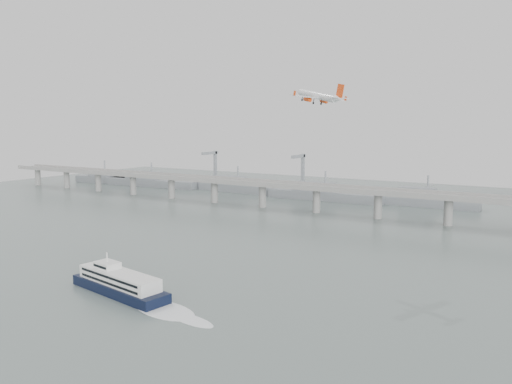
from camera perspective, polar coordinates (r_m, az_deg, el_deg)
The scene contains 5 objects.
ground at distance 220.23m, azimuth -7.48°, elevation -11.03°, with size 900.00×900.00×0.00m, color slate.
bridge at distance 389.65m, azimuth 10.83°, elevation -0.16°, with size 800.00×22.00×23.90m.
distant_fleet at distance 518.52m, azimuth -2.87°, elevation 0.67°, with size 453.00×60.90×40.00m.
ferry at distance 220.40m, azimuth -15.35°, elevation -10.02°, with size 86.17×25.48×16.32m.
airliner at distance 245.94m, azimuth 7.14°, elevation 10.82°, with size 32.64×30.84×9.27m.
Camera 1 is at (129.88, -163.05, 71.05)m, focal length 35.00 mm.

